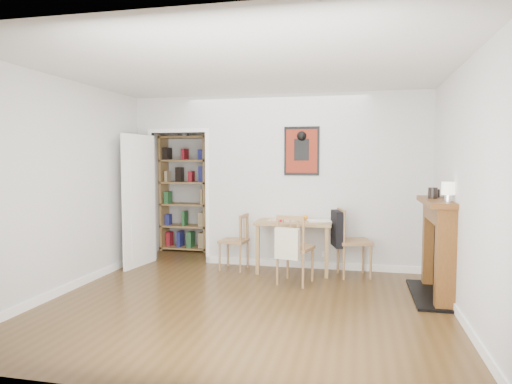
% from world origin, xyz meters
% --- Properties ---
extents(ground, '(5.20, 5.20, 0.00)m').
position_xyz_m(ground, '(0.00, 0.00, 0.00)').
color(ground, '#4D3418').
rests_on(ground, ground).
extents(room_shell, '(5.20, 5.20, 5.20)m').
position_xyz_m(room_shell, '(0.10, 1.34, 1.30)').
color(room_shell, silver).
rests_on(room_shell, ground).
extents(dining_table, '(1.09, 0.69, 0.74)m').
position_xyz_m(dining_table, '(0.33, 1.10, 0.65)').
color(dining_table, olive).
rests_on(dining_table, ground).
extents(chair_left, '(0.45, 0.45, 0.83)m').
position_xyz_m(chair_left, '(-0.56, 1.03, 0.41)').
color(chair_left, '#9F704A').
rests_on(chair_left, ground).
extents(chair_right, '(0.63, 0.58, 0.95)m').
position_xyz_m(chair_right, '(1.16, 1.00, 0.49)').
color(chair_right, '#9F704A').
rests_on(chair_right, ground).
extents(chair_front, '(0.55, 0.60, 0.92)m').
position_xyz_m(chair_front, '(0.43, 0.44, 0.46)').
color(chair_front, '#9F704A').
rests_on(chair_front, ground).
extents(bookshelf, '(0.87, 0.35, 2.06)m').
position_xyz_m(bookshelf, '(-1.80, 2.26, 1.02)').
color(bookshelf, olive).
rests_on(bookshelf, ground).
extents(fireplace, '(0.45, 1.25, 1.16)m').
position_xyz_m(fireplace, '(2.16, 0.25, 0.62)').
color(fireplace, brown).
rests_on(fireplace, ground).
extents(red_glass, '(0.07, 0.07, 0.09)m').
position_xyz_m(red_glass, '(0.17, 0.95, 0.78)').
color(red_glass, maroon).
rests_on(red_glass, dining_table).
extents(orange_fruit, '(0.08, 0.08, 0.08)m').
position_xyz_m(orange_fruit, '(0.47, 1.23, 0.78)').
color(orange_fruit, orange).
rests_on(orange_fruit, dining_table).
extents(placemat, '(0.43, 0.33, 0.00)m').
position_xyz_m(placemat, '(0.15, 1.13, 0.74)').
color(placemat, '#F0DDC6').
rests_on(placemat, dining_table).
extents(notebook, '(0.38, 0.32, 0.02)m').
position_xyz_m(notebook, '(0.69, 1.12, 0.75)').
color(notebook, white).
rests_on(notebook, dining_table).
extents(mantel_lamp, '(0.14, 0.14, 0.22)m').
position_xyz_m(mantel_lamp, '(2.18, -0.12, 1.30)').
color(mantel_lamp, silver).
rests_on(mantel_lamp, fireplace).
extents(ceramic_jar_a, '(0.11, 0.11, 0.13)m').
position_xyz_m(ceramic_jar_a, '(2.09, 0.34, 1.23)').
color(ceramic_jar_a, black).
rests_on(ceramic_jar_a, fireplace).
extents(ceramic_jar_b, '(0.08, 0.08, 0.10)m').
position_xyz_m(ceramic_jar_b, '(2.17, 0.54, 1.21)').
color(ceramic_jar_b, black).
rests_on(ceramic_jar_b, fireplace).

